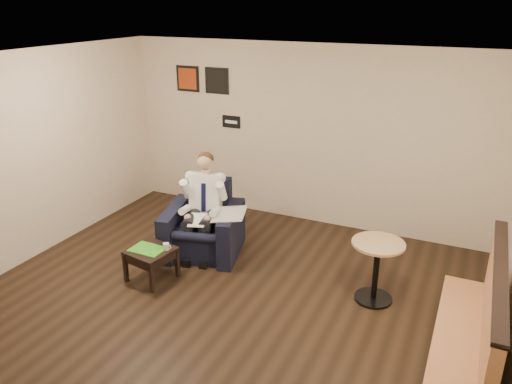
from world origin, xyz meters
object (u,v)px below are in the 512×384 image
at_px(coffee_mug, 166,247).
at_px(side_table, 152,264).
at_px(green_folder, 148,249).
at_px(smartphone, 161,246).
at_px(seated_man, 200,212).
at_px(cafe_table, 376,271).
at_px(armchair, 203,220).
at_px(banquette, 466,320).

bearing_deg(coffee_mug, side_table, -155.64).
relative_size(green_folder, smartphone, 3.21).
distance_m(seated_man, cafe_table, 2.46).
relative_size(armchair, smartphone, 7.71).
xyz_separation_m(green_folder, coffee_mug, (0.22, 0.10, 0.04)).
bearing_deg(side_table, coffee_mug, 24.36).
relative_size(green_folder, banquette, 0.19).
bearing_deg(green_folder, coffee_mug, 24.36).
distance_m(armchair, side_table, 0.99).
relative_size(armchair, cafe_table, 1.32).
xyz_separation_m(armchair, side_table, (-0.23, -0.92, -0.28)).
xyz_separation_m(seated_man, smartphone, (-0.19, -0.65, -0.25)).
distance_m(side_table, cafe_table, 2.80).
height_order(side_table, smartphone, smartphone).
bearing_deg(banquette, seated_man, 164.79).
xyz_separation_m(banquette, cafe_table, (-1.02, 0.87, -0.19)).
distance_m(seated_man, banquette, 3.58).
height_order(seated_man, smartphone, seated_man).
xyz_separation_m(coffee_mug, cafe_table, (2.51, 0.65, -0.08)).
distance_m(armchair, seated_man, 0.22).
bearing_deg(coffee_mug, armchair, 87.24).
distance_m(seated_man, coffee_mug, 0.74).
bearing_deg(smartphone, side_table, -97.35).
relative_size(armchair, side_table, 1.96).
xyz_separation_m(green_folder, banquette, (3.75, -0.13, 0.15)).
height_order(green_folder, cafe_table, cafe_table).
distance_m(green_folder, banquette, 3.75).
distance_m(armchair, banquette, 3.65).
xyz_separation_m(side_table, coffee_mug, (0.19, 0.08, 0.26)).
bearing_deg(cafe_table, side_table, -164.87).
bearing_deg(side_table, green_folder, -155.64).
relative_size(green_folder, cafe_table, 0.55).
height_order(armchair, side_table, armchair).
relative_size(coffee_mug, banquette, 0.04).
xyz_separation_m(side_table, green_folder, (-0.03, -0.01, 0.22)).
distance_m(coffee_mug, smartphone, 0.13).
relative_size(seated_man, coffee_mug, 15.08).
bearing_deg(smartphone, armchair, 98.08).
xyz_separation_m(armchair, banquette, (3.49, -1.06, 0.08)).
distance_m(coffee_mug, banquette, 3.54).
relative_size(armchair, green_folder, 2.40).
bearing_deg(banquette, side_table, 177.78).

